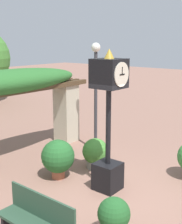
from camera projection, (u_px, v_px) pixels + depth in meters
ground_plane at (105, 194)px, 7.09m from camera, size 60.00×60.00×0.00m
pedestal_clock at (108, 118)px, 6.94m from camera, size 0.63×0.68×3.24m
pergola at (10, 94)px, 8.70m from camera, size 5.76×1.23×2.63m
potted_plant_near_left at (58, 157)px, 7.79m from camera, size 0.84×0.84×1.00m
potted_plant_near_right at (95, 153)px, 8.46m from camera, size 0.70×0.70×0.82m
potted_plant_far_left at (114, 217)px, 5.41m from camera, size 0.58×0.58×0.77m
park_bench at (36, 222)px, 5.24m from camera, size 0.42×1.54×0.89m
lamp_post at (96, 81)px, 9.41m from camera, size 0.27×0.27×3.34m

